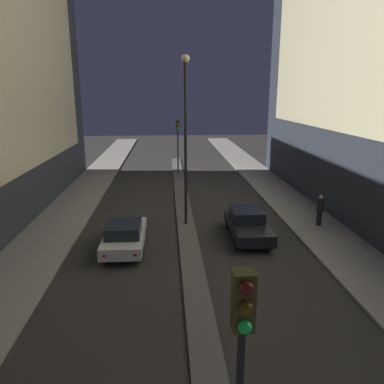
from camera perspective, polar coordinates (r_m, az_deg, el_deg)
name	(u,v)px	position (r m, az deg, el deg)	size (l,w,h in m)	color
median_strip	(184,212)	(23.92, -1.22, -3.06)	(0.99, 39.81, 0.12)	#56544F
traffic_light_near	(241,355)	(6.00, 7.54, -23.44)	(0.32, 0.42, 4.93)	black
traffic_light_mid	(178,135)	(34.62, -2.18, 8.73)	(0.32, 0.42, 4.93)	black
street_lamp	(185,122)	(20.51, -1.00, 10.68)	(0.46, 0.46, 9.25)	black
car_left_lane	(125,235)	(18.56, -10.24, -6.53)	(1.90, 4.38, 1.42)	silver
car_right_lane	(248,224)	(19.99, 8.47, -4.80)	(1.86, 4.48, 1.49)	black
pedestrian_on_right_sidewalk	(320,209)	(22.33, 18.90, -2.53)	(0.39, 0.39, 1.77)	black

